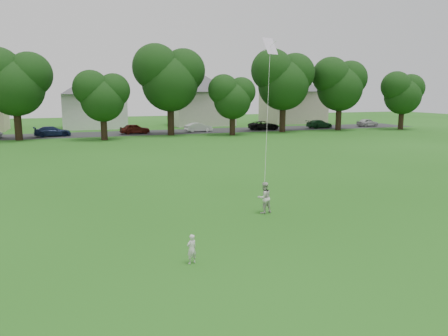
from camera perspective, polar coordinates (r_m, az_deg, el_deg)
name	(u,v)px	position (r m, az deg, el deg)	size (l,w,h in m)	color
ground	(190,249)	(14.89, -4.50, -10.47)	(160.00, 160.00, 0.00)	#1F5814
street	(100,134)	(55.84, -15.91, 4.27)	(90.00, 7.00, 0.01)	#2D2D30
toddler	(192,249)	(13.53, -4.25, -10.51)	(0.34, 0.22, 0.92)	silver
older_boy	(264,198)	(18.89, 5.27, -3.88)	(0.66, 0.52, 1.36)	beige
kite	(267,115)	(20.03, 5.69, 6.97)	(1.27, 1.82, 7.17)	white
tree_row	(113,78)	(50.65, -14.26, 11.30)	(82.64, 9.30, 11.32)	black
parked_cars	(133,129)	(55.19, -11.79, 5.01)	(72.38, 2.35, 1.25)	black
house_row	(97,94)	(65.61, -16.26, 9.24)	(76.88, 13.40, 9.82)	silver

